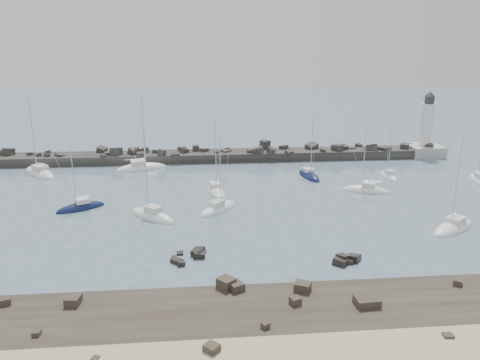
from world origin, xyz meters
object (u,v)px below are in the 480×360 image
object	(u,v)px
sailboat_6	(218,209)
sailboat_10	(453,228)
lighthouse	(425,142)
sailboat_4	(152,216)
sailboat_9	(389,176)
sailboat_1	(40,174)
sailboat_2	(81,208)
sailboat_3	(141,169)
sailboat_8	(366,191)
sailboat_11	(479,181)
sailboat_5	(215,191)
sailboat_7	(309,176)

from	to	relation	value
sailboat_6	sailboat_10	bearing A→B (deg)	-17.99
sailboat_10	sailboat_6	bearing A→B (deg)	162.01
lighthouse	sailboat_6	world-z (taller)	lighthouse
sailboat_4	sailboat_9	distance (m)	44.95
sailboat_1	sailboat_2	size ratio (longest dim) A/B	1.40
sailboat_3	sailboat_9	xyz separation A→B (m)	(46.05, -9.88, -0.01)
sailboat_1	sailboat_6	world-z (taller)	sailboat_1
sailboat_4	sailboat_8	size ratio (longest dim) A/B	1.10
sailboat_6	sailboat_11	xyz separation A→B (m)	(47.02, 10.77, 0.01)
lighthouse	sailboat_11	distance (m)	20.49
sailboat_4	sailboat_6	distance (m)	9.69
lighthouse	sailboat_11	world-z (taller)	lighthouse
sailboat_5	sailboat_10	distance (m)	36.11
sailboat_11	sailboat_2	bearing A→B (deg)	-172.92
sailboat_2	sailboat_5	xyz separation A→B (m)	(20.30, 6.37, -0.01)
sailboat_6	sailboat_7	world-z (taller)	sailboat_7
sailboat_2	sailboat_10	world-z (taller)	sailboat_10
sailboat_7	sailboat_8	world-z (taller)	sailboat_7
sailboat_7	sailboat_11	world-z (taller)	sailboat_7
sailboat_5	sailboat_7	size ratio (longest dim) A/B	1.05
sailboat_4	sailboat_6	size ratio (longest dim) A/B	1.09
lighthouse	sailboat_10	distance (m)	44.08
sailboat_1	sailboat_10	world-z (taller)	sailboat_1
sailboat_7	sailboat_5	bearing A→B (deg)	-156.18
sailboat_3	sailboat_7	bearing A→B (deg)	-14.77
sailboat_1	sailboat_8	size ratio (longest dim) A/B	1.33
sailboat_3	sailboat_4	distance (m)	27.35
sailboat_10	sailboat_11	world-z (taller)	sailboat_10
lighthouse	sailboat_5	distance (m)	51.74
sailboat_6	sailboat_9	bearing A→B (deg)	25.00
sailboat_3	sailboat_8	distance (m)	42.76
sailboat_1	sailboat_9	size ratio (longest dim) A/B	1.51
sailboat_4	sailboat_7	distance (m)	32.85
sailboat_2	sailboat_7	bearing A→B (deg)	20.46
sailboat_2	sailboat_9	xyz separation A→B (m)	(52.44, 12.57, -0.01)
sailboat_3	sailboat_10	size ratio (longest dim) A/B	1.11
sailboat_2	sailboat_5	size ratio (longest dim) A/B	0.89
sailboat_8	sailboat_9	xyz separation A→B (m)	(7.27, 8.13, -0.01)
sailboat_7	sailboat_6	bearing A→B (deg)	-136.73
sailboat_3	sailboat_10	xyz separation A→B (m)	(44.74, -34.86, -0.01)
sailboat_6	sailboat_5	bearing A→B (deg)	90.18
sailboat_1	sailboat_4	world-z (taller)	sailboat_1
sailboat_5	sailboat_6	world-z (taller)	sailboat_5
sailboat_1	sailboat_8	distance (m)	59.61
lighthouse	sailboat_8	distance (m)	32.66
sailboat_9	sailboat_4	bearing A→B (deg)	-157.64
sailboat_3	sailboat_4	xyz separation A→B (m)	(4.48, -26.98, 0.01)
sailboat_5	sailboat_11	world-z (taller)	sailboat_5
sailboat_8	sailboat_7	bearing A→B (deg)	126.85
lighthouse	sailboat_2	bearing A→B (deg)	-156.82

